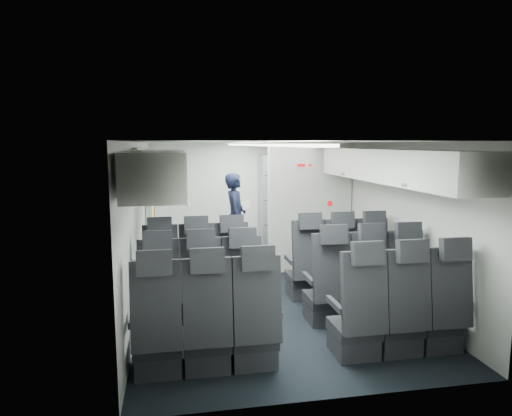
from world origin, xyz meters
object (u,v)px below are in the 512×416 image
object	(u,v)px
boarding_door	(150,212)
carry_on_bag	(161,170)
seat_row_mid	(285,293)
flight_attendant	(235,217)
galley_unit	(281,201)
seat_row_front	(268,272)
seat_row_rear	(307,323)

from	to	relation	value
boarding_door	carry_on_bag	bearing A→B (deg)	-83.34
seat_row_mid	flight_attendant	distance (m)	3.19
galley_unit	boarding_door	xyz separation A→B (m)	(-2.59, -1.17, 0.00)
galley_unit	carry_on_bag	world-z (taller)	carry_on_bag
seat_row_front	seat_row_rear	bearing A→B (deg)	-90.00
seat_row_rear	carry_on_bag	distance (m)	2.64
carry_on_bag	boarding_door	bearing A→B (deg)	98.62
seat_row_mid	flight_attendant	bearing A→B (deg)	92.49
seat_row_mid	seat_row_rear	world-z (taller)	same
seat_row_mid	carry_on_bag	bearing A→B (deg)	148.70
seat_row_front	seat_row_mid	xyz separation A→B (m)	(0.00, -0.90, 0.00)
seat_row_mid	flight_attendant	world-z (taller)	flight_attendant
seat_row_front	boarding_door	world-z (taller)	boarding_door
flight_attendant	carry_on_bag	world-z (taller)	carry_on_bag
galley_unit	seat_row_rear	bearing A→B (deg)	-100.65
seat_row_mid	carry_on_bag	distance (m)	2.15
seat_row_mid	flight_attendant	xyz separation A→B (m)	(-0.14, 3.16, 0.40)
seat_row_front	seat_row_mid	size ratio (longest dim) A/B	1.00
seat_row_rear	boarding_door	bearing A→B (deg)	112.87
galley_unit	flight_attendant	size ratio (longest dim) A/B	1.18
galley_unit	flight_attendant	world-z (taller)	galley_unit
boarding_door	flight_attendant	world-z (taller)	boarding_door
carry_on_bag	seat_row_mid	bearing A→B (deg)	-29.35
galley_unit	carry_on_bag	xyz separation A→B (m)	(-2.34, -3.31, 0.86)
galley_unit	carry_on_bag	size ratio (longest dim) A/B	4.37
galley_unit	boarding_door	size ratio (longest dim) A/B	1.02
seat_row_rear	flight_attendant	distance (m)	4.08
seat_row_front	carry_on_bag	world-z (taller)	carry_on_bag
seat_row_front	galley_unit	size ratio (longest dim) A/B	1.75
seat_row_rear	boarding_door	distance (m)	4.25
seat_row_mid	boarding_door	size ratio (longest dim) A/B	1.79
seat_row_rear	seat_row_mid	bearing A→B (deg)	90.00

